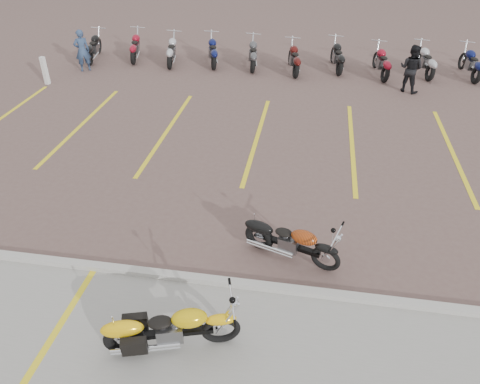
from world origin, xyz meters
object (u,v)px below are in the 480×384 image
object	(u,v)px
person_a	(82,50)
bollard	(45,71)
flame_cruiser	(290,242)
yellow_cruiser	(169,328)
person_b	(411,69)

from	to	relation	value
person_a	bollard	size ratio (longest dim) A/B	1.58
flame_cruiser	person_a	bearing A→B (deg)	150.69
yellow_cruiser	flame_cruiser	xyz separation A→B (m)	(1.67, 2.43, -0.03)
person_a	person_b	bearing A→B (deg)	143.94
person_a	flame_cruiser	bearing A→B (deg)	96.83
person_a	bollard	distance (m)	1.79
yellow_cruiser	flame_cruiser	size ratio (longest dim) A/B	1.08
yellow_cruiser	flame_cruiser	bearing A→B (deg)	38.92
flame_cruiser	person_b	xyz separation A→B (m)	(3.42, 9.53, 0.42)
yellow_cruiser	person_a	size ratio (longest dim) A/B	1.31
yellow_cruiser	person_b	distance (m)	13.00
person_a	person_b	world-z (taller)	person_b
person_a	yellow_cruiser	bearing A→B (deg)	85.06
bollard	yellow_cruiser	bearing A→B (deg)	-53.43
yellow_cruiser	person_a	bearing A→B (deg)	103.74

